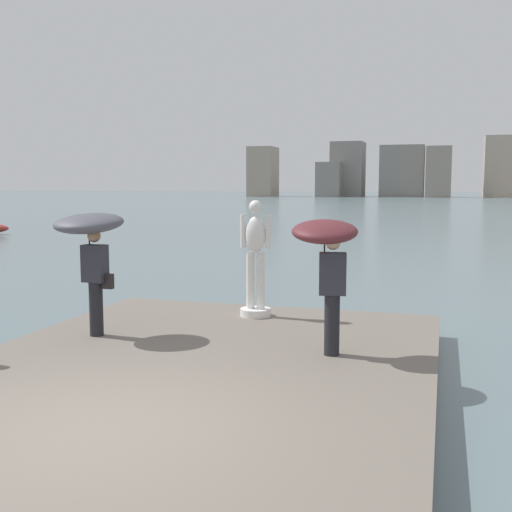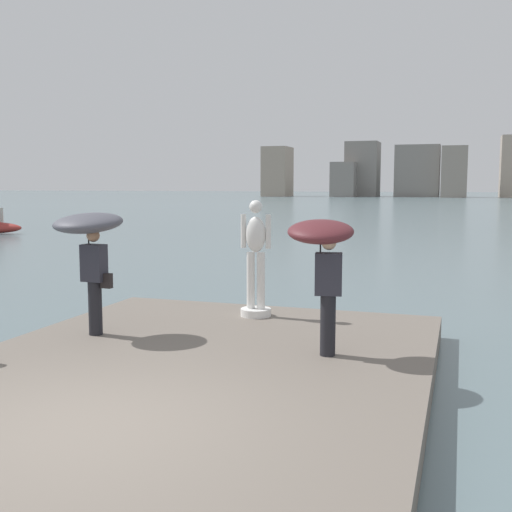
% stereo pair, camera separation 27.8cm
% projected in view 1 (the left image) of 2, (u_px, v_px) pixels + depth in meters
% --- Properties ---
extents(ground_plane, '(400.00, 400.00, 0.00)m').
position_uv_depth(ground_plane, '(396.00, 224.00, 44.44)').
color(ground_plane, slate).
extents(pier, '(6.46, 9.56, 0.40)m').
position_uv_depth(pier, '(176.00, 390.00, 8.06)').
color(pier, '#70665B').
rests_on(pier, ground).
extents(statue_white_figure, '(0.58, 0.57, 2.15)m').
position_uv_depth(statue_white_figure, '(256.00, 263.00, 11.54)').
color(statue_white_figure, white).
rests_on(statue_white_figure, pier).
extents(onlooker_left, '(1.19, 1.21, 2.03)m').
position_uv_depth(onlooker_left, '(90.00, 236.00, 10.02)').
color(onlooker_left, black).
rests_on(onlooker_left, pier).
extents(onlooker_right, '(1.10, 1.12, 2.00)m').
position_uv_depth(onlooker_right, '(327.00, 250.00, 8.86)').
color(onlooker_right, black).
rests_on(onlooker_right, pier).
extents(distant_skyline, '(83.89, 13.90, 13.38)m').
position_uv_depth(distant_skyline, '(440.00, 172.00, 139.02)').
color(distant_skyline, gray).
rests_on(distant_skyline, ground).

